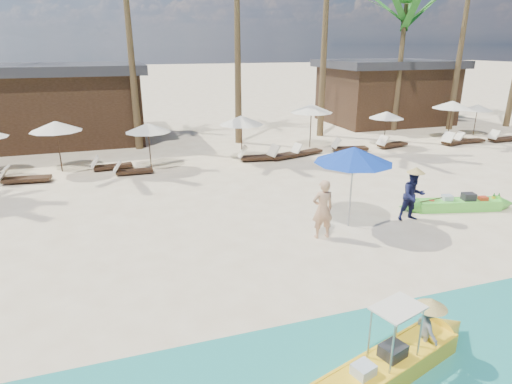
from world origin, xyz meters
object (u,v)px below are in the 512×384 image
object	(u,v)px
green_canoe	(457,204)
tourist	(323,209)
yellow_canoe	(383,370)
blue_umbrella	(354,155)

from	to	relation	value
green_canoe	tourist	size ratio (longest dim) A/B	2.57
yellow_canoe	blue_umbrella	size ratio (longest dim) A/B	2.02
blue_umbrella	yellow_canoe	bearing A→B (deg)	-114.72
yellow_canoe	tourist	bearing A→B (deg)	56.94
green_canoe	yellow_canoe	world-z (taller)	yellow_canoe
green_canoe	tourist	xyz separation A→B (m)	(-5.35, -0.55, 0.68)
green_canoe	blue_umbrella	xyz separation A→B (m)	(-4.19, -0.08, 2.07)
yellow_canoe	blue_umbrella	xyz separation A→B (m)	(2.71, 5.88, 2.04)
green_canoe	tourist	bearing A→B (deg)	-160.61
yellow_canoe	tourist	xyz separation A→B (m)	(1.55, 5.41, 0.65)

